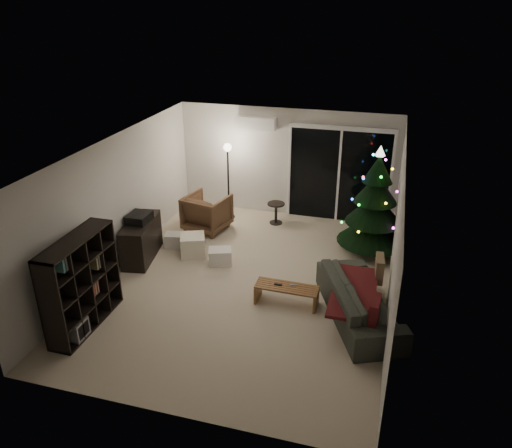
{
  "coord_description": "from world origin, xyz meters",
  "views": [
    {
      "loc": [
        2.27,
        -7.43,
        4.79
      ],
      "look_at": [
        0.1,
        0.3,
        1.05
      ],
      "focal_mm": 35.0,
      "sensor_mm": 36.0,
      "label": 1
    }
  ],
  "objects_px": {
    "media_cabinet": "(141,240)",
    "sofa": "(359,300)",
    "coffee_table": "(287,295)",
    "bookshelf": "(71,281)",
    "christmas_tree": "(375,201)",
    "armchair": "(207,212)"
  },
  "relations": [
    {
      "from": "bookshelf",
      "to": "armchair",
      "type": "distance_m",
      "value": 3.89
    },
    {
      "from": "christmas_tree",
      "to": "media_cabinet",
      "type": "bearing_deg",
      "value": -161.46
    },
    {
      "from": "sofa",
      "to": "christmas_tree",
      "type": "relative_size",
      "value": 1.0
    },
    {
      "from": "coffee_table",
      "to": "sofa",
      "type": "bearing_deg",
      "value": -1.85
    },
    {
      "from": "bookshelf",
      "to": "coffee_table",
      "type": "height_order",
      "value": "bookshelf"
    },
    {
      "from": "bookshelf",
      "to": "sofa",
      "type": "xyz_separation_m",
      "value": [
        4.3,
        1.35,
        -0.43
      ]
    },
    {
      "from": "armchair",
      "to": "coffee_table",
      "type": "bearing_deg",
      "value": 146.49
    },
    {
      "from": "bookshelf",
      "to": "media_cabinet",
      "type": "relative_size",
      "value": 1.21
    },
    {
      "from": "media_cabinet",
      "to": "coffee_table",
      "type": "xyz_separation_m",
      "value": [
        3.1,
        -0.81,
        -0.22
      ]
    },
    {
      "from": "christmas_tree",
      "to": "armchair",
      "type": "bearing_deg",
      "value": 178.1
    },
    {
      "from": "media_cabinet",
      "to": "sofa",
      "type": "relative_size",
      "value": 0.56
    },
    {
      "from": "armchair",
      "to": "coffee_table",
      "type": "xyz_separation_m",
      "value": [
        2.32,
        -2.38,
        -0.23
      ]
    },
    {
      "from": "bookshelf",
      "to": "christmas_tree",
      "type": "bearing_deg",
      "value": 36.41
    },
    {
      "from": "bookshelf",
      "to": "media_cabinet",
      "type": "height_order",
      "value": "bookshelf"
    },
    {
      "from": "bookshelf",
      "to": "armchair",
      "type": "relative_size",
      "value": 1.71
    },
    {
      "from": "media_cabinet",
      "to": "sofa",
      "type": "distance_m",
      "value": 4.39
    },
    {
      "from": "armchair",
      "to": "coffee_table",
      "type": "height_order",
      "value": "armchair"
    },
    {
      "from": "sofa",
      "to": "coffee_table",
      "type": "relative_size",
      "value": 2.08
    },
    {
      "from": "media_cabinet",
      "to": "christmas_tree",
      "type": "bearing_deg",
      "value": 8.67
    },
    {
      "from": "media_cabinet",
      "to": "coffee_table",
      "type": "distance_m",
      "value": 3.21
    },
    {
      "from": "media_cabinet",
      "to": "coffee_table",
      "type": "relative_size",
      "value": 1.17
    },
    {
      "from": "sofa",
      "to": "coffee_table",
      "type": "distance_m",
      "value": 1.21
    }
  ]
}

